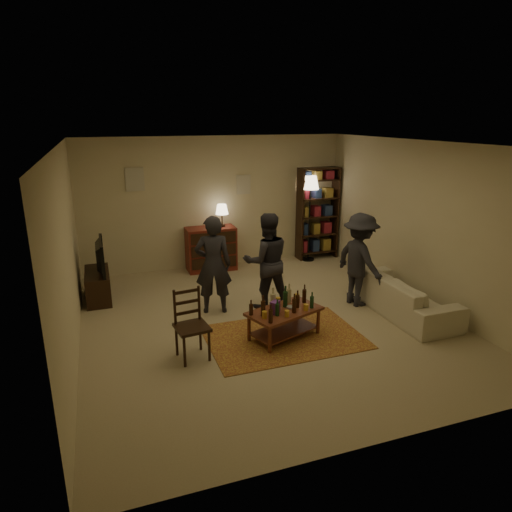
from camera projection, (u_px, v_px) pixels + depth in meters
name	position (u px, v px, depth m)	size (l,w,h in m)	color
floor	(266.00, 320.00, 7.14)	(6.00, 6.00, 0.00)	#C6B793
room_shell	(184.00, 182.00, 9.10)	(6.00, 6.00, 6.00)	beige
rug	(284.00, 337.00, 6.60)	(2.20, 1.50, 0.01)	maroon
coffee_table	(284.00, 313.00, 6.48)	(1.18, 0.89, 0.77)	brown
dining_chair	(190.00, 322.00, 5.94)	(0.46, 0.46, 0.95)	black
tv_stand	(98.00, 278.00, 7.88)	(0.40, 1.00, 1.06)	black
dresser	(211.00, 248.00, 9.39)	(1.00, 0.50, 1.36)	maroon
bookshelf	(317.00, 212.00, 10.06)	(0.90, 0.34, 2.02)	black
floor_lamp	(310.00, 189.00, 9.70)	(0.36, 0.36, 1.86)	black
sofa	(402.00, 294.00, 7.39)	(2.08, 0.81, 0.61)	beige
person_left	(213.00, 265.00, 7.25)	(0.58, 0.38, 1.60)	#232229
person_right	(267.00, 261.00, 7.43)	(0.78, 0.61, 1.60)	#27262D
person_by_sofa	(360.00, 260.00, 7.56)	(1.01, 0.58, 1.57)	#25252C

